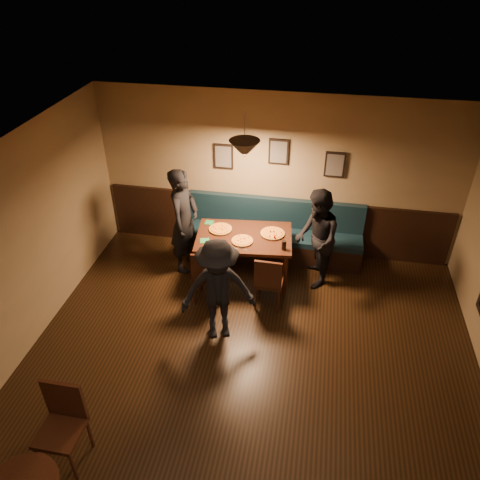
{
  "coord_description": "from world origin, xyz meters",
  "views": [
    {
      "loc": [
        0.65,
        -3.51,
        4.82
      ],
      "look_at": [
        -0.39,
        2.19,
        0.95
      ],
      "focal_mm": 35.1,
      "sensor_mm": 36.0,
      "label": 1
    }
  ],
  "objects": [
    {
      "name": "booth_bench",
      "position": [
        0.0,
        3.2,
        0.5
      ],
      "size": [
        3.0,
        0.6,
        1.0
      ],
      "primitive_type": null,
      "color": "#0F232D",
      "rests_on": "ground"
    },
    {
      "name": "pizza_a",
      "position": [
        -0.79,
        2.64,
        0.82
      ],
      "size": [
        0.44,
        0.44,
        0.04
      ],
      "primitive_type": "cylinder",
      "rotation": [
        0.0,
        0.0,
        -0.25
      ],
      "color": "orange",
      "rests_on": "dining_table"
    },
    {
      "name": "chair_near_right",
      "position": [
        0.1,
        1.95,
        0.46
      ],
      "size": [
        0.41,
        0.41,
        0.91
      ],
      "primitive_type": null,
      "rotation": [
        0.0,
        0.0,
        -0.02
      ],
      "color": "black",
      "rests_on": "floor"
    },
    {
      "name": "pizza_b",
      "position": [
        -0.39,
        2.38,
        0.81
      ],
      "size": [
        0.34,
        0.34,
        0.04
      ],
      "primitive_type": "cylinder",
      "rotation": [
        0.0,
        0.0,
        -0.04
      ],
      "color": "orange",
      "rests_on": "dining_table"
    },
    {
      "name": "diner_left",
      "position": [
        -1.39,
        2.65,
        0.9
      ],
      "size": [
        0.53,
        0.71,
        1.8
      ],
      "primitive_type": "imported",
      "rotation": [
        0.0,
        0.0,
        1.41
      ],
      "color": "black",
      "rests_on": "floor"
    },
    {
      "name": "picture_right",
      "position": [
        0.9,
        3.47,
        1.7
      ],
      "size": [
        0.32,
        0.04,
        0.42
      ],
      "primitive_type": "cube",
      "color": "black",
      "rests_on": "wall_back"
    },
    {
      "name": "cutlery_set",
      "position": [
        -0.45,
        2.2,
        0.8
      ],
      "size": [
        0.17,
        0.09,
        0.0
      ],
      "primitive_type": "cube",
      "rotation": [
        0.0,
        0.0,
        1.14
      ],
      "color": "silver",
      "rests_on": "dining_table"
    },
    {
      "name": "diner_right",
      "position": [
        0.73,
        2.63,
        0.82
      ],
      "size": [
        0.77,
        0.91,
        1.63
      ],
      "primitive_type": "imported",
      "rotation": [
        0.0,
        0.0,
        -1.36
      ],
      "color": "black",
      "rests_on": "floor"
    },
    {
      "name": "pendant_lamp",
      "position": [
        -0.39,
        2.54,
        2.25
      ],
      "size": [
        0.44,
        0.44,
        0.25
      ],
      "primitive_type": "cone",
      "rotation": [
        3.14,
        0.0,
        0.0
      ],
      "color": "black",
      "rests_on": "ceiling"
    },
    {
      "name": "diner_front",
      "position": [
        -0.51,
        1.19,
        0.78
      ],
      "size": [
        1.14,
        0.86,
        1.56
      ],
      "primitive_type": "imported",
      "rotation": [
        0.0,
        0.0,
        0.31
      ],
      "color": "black",
      "rests_on": "floor"
    },
    {
      "name": "napkin_b",
      "position": [
        -0.97,
        2.3,
        0.8
      ],
      "size": [
        0.17,
        0.17,
        0.01
      ],
      "primitive_type": "cube",
      "rotation": [
        0.0,
        0.0,
        0.25
      ],
      "color": "#217E42",
      "rests_on": "dining_table"
    },
    {
      "name": "napkin_a",
      "position": [
        -1.02,
        2.83,
        0.8
      ],
      "size": [
        0.14,
        0.14,
        0.01
      ],
      "primitive_type": "cube",
      "rotation": [
        0.0,
        0.0,
        -0.02
      ],
      "color": "#1C6B35",
      "rests_on": "dining_table"
    },
    {
      "name": "ceiling",
      "position": [
        0.0,
        0.0,
        2.8
      ],
      "size": [
        7.0,
        7.0,
        0.0
      ],
      "primitive_type": "plane",
      "rotation": [
        3.14,
        0.0,
        0.0
      ],
      "color": "silver",
      "rests_on": "ground"
    },
    {
      "name": "pizza_c",
      "position": [
        0.04,
        2.66,
        0.82
      ],
      "size": [
        0.43,
        0.43,
        0.04
      ],
      "primitive_type": "cylinder",
      "rotation": [
        0.0,
        0.0,
        -0.13
      ],
      "color": "orange",
      "rests_on": "dining_table"
    },
    {
      "name": "dining_table",
      "position": [
        -0.39,
        2.54,
        0.4
      ],
      "size": [
        1.57,
        1.1,
        0.8
      ],
      "primitive_type": "cube",
      "rotation": [
        0.0,
        0.0,
        0.1
      ],
      "color": "#321E0E",
      "rests_on": "floor"
    },
    {
      "name": "wainscot",
      "position": [
        0.0,
        3.47,
        0.5
      ],
      "size": [
        5.88,
        0.06,
        1.0
      ],
      "primitive_type": "cube",
      "color": "black",
      "rests_on": "ground"
    },
    {
      "name": "wall_back",
      "position": [
        0.0,
        3.5,
        1.4
      ],
      "size": [
        6.0,
        0.0,
        6.0
      ],
      "primitive_type": "plane",
      "rotation": [
        1.57,
        0.0,
        0.0
      ],
      "color": "#8C704F",
      "rests_on": "ground"
    },
    {
      "name": "soda_glass",
      "position": [
        0.26,
        2.29,
        0.87
      ],
      "size": [
        0.09,
        0.09,
        0.15
      ],
      "primitive_type": "cylinder",
      "rotation": [
        0.0,
        0.0,
        0.24
      ],
      "color": "black",
      "rests_on": "dining_table"
    },
    {
      "name": "picture_center",
      "position": [
        0.0,
        3.47,
        1.85
      ],
      "size": [
        0.32,
        0.04,
        0.42
      ],
      "primitive_type": "cube",
      "color": "black",
      "rests_on": "wall_back"
    },
    {
      "name": "chair_near_left",
      "position": [
        -0.83,
        1.91,
        0.47
      ],
      "size": [
        0.45,
        0.45,
        0.95
      ],
      "primitive_type": null,
      "rotation": [
        0.0,
        0.0,
        0.09
      ],
      "color": "black",
      "rests_on": "floor"
    },
    {
      "name": "tabasco_bottle",
      "position": [
        0.09,
        2.51,
        0.85
      ],
      "size": [
        0.03,
        0.03,
        0.11
      ],
      "primitive_type": "cylinder",
      "rotation": [
        0.0,
        0.0,
        0.08
      ],
      "color": "#8F1704",
      "rests_on": "dining_table"
    },
    {
      "name": "floor",
      "position": [
        0.0,
        0.0,
        0.0
      ],
      "size": [
        7.0,
        7.0,
        0.0
      ],
      "primitive_type": "plane",
      "color": "black",
      "rests_on": "ground"
    },
    {
      "name": "cafe_chair_far",
      "position": [
        -1.71,
        -0.97,
        0.5
      ],
      "size": [
        0.45,
        0.45,
        1.01
      ],
      "primitive_type": null,
      "rotation": [
        0.0,
        0.0,
        3.14
      ],
      "color": "#32150E",
      "rests_on": "floor"
    },
    {
      "name": "picture_left",
      "position": [
        -0.9,
        3.47,
        1.7
      ],
      "size": [
        0.32,
        0.04,
        0.42
      ],
      "primitive_type": "cube",
      "color": "black",
      "rests_on": "wall_back"
    }
  ]
}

